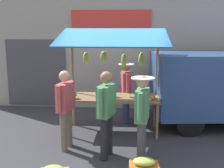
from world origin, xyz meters
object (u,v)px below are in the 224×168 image
market_stall (113,70)px  shopper_in_grey_tee (106,108)px  shopper_with_ponytail (65,104)px  vendor_with_sunhat (126,88)px  shopper_with_shopping_bag (142,112)px

market_stall → shopper_in_grey_tee: size_ratio=1.46×
market_stall → shopper_with_ponytail: size_ratio=1.50×
market_stall → vendor_with_sunhat: market_stall is taller
shopper_with_shopping_bag → shopper_with_ponytail: size_ratio=1.00×
shopper_with_shopping_bag → market_stall: bearing=31.1°
market_stall → vendor_with_sunhat: 0.98m
market_stall → shopper_with_shopping_bag: 1.79m
market_stall → shopper_with_ponytail: bearing=50.1°
market_stall → shopper_with_ponytail: market_stall is taller
shopper_in_grey_tee → shopper_with_shopping_bag: size_ratio=1.03×
shopper_with_ponytail → vendor_with_sunhat: bearing=-22.9°
vendor_with_sunhat → shopper_with_shopping_bag: (-0.36, 2.31, 0.04)m
shopper_with_shopping_bag → shopper_in_grey_tee: bearing=86.4°
shopper_with_shopping_bag → shopper_with_ponytail: bearing=80.6°
vendor_with_sunhat → shopper_in_grey_tee: shopper_in_grey_tee is taller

